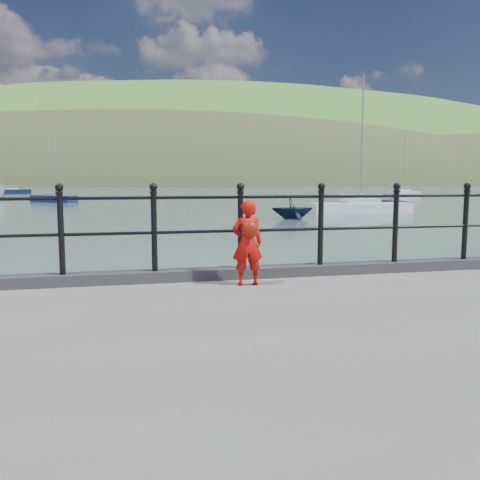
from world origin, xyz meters
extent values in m
plane|color=#2D4251|center=(0.00, 0.00, 0.00)|extent=(600.00, 600.00, 0.00)
cube|color=#28282B|center=(0.00, -0.15, 1.07)|extent=(60.00, 0.30, 0.15)
cylinder|color=black|center=(0.00, -0.15, 1.67)|extent=(18.00, 0.04, 0.04)
cylinder|color=black|center=(0.00, -0.15, 2.15)|extent=(18.00, 0.04, 0.04)
cylinder|color=black|center=(-1.80, -0.15, 1.67)|extent=(0.08, 0.08, 1.05)
sphere|color=black|center=(-1.80, -0.15, 2.29)|extent=(0.11, 0.11, 0.11)
cylinder|color=black|center=(-0.60, -0.15, 1.67)|extent=(0.08, 0.08, 1.05)
sphere|color=black|center=(-0.60, -0.15, 2.29)|extent=(0.11, 0.11, 0.11)
cylinder|color=black|center=(0.60, -0.15, 1.67)|extent=(0.08, 0.08, 1.05)
sphere|color=black|center=(0.60, -0.15, 2.29)|extent=(0.11, 0.11, 0.11)
cylinder|color=black|center=(1.80, -0.15, 1.67)|extent=(0.08, 0.08, 1.05)
sphere|color=black|center=(1.80, -0.15, 2.29)|extent=(0.11, 0.11, 0.11)
cylinder|color=black|center=(3.00, -0.15, 1.67)|extent=(0.08, 0.08, 1.05)
sphere|color=black|center=(3.00, -0.15, 2.29)|extent=(0.11, 0.11, 0.11)
cylinder|color=black|center=(4.20, -0.15, 1.67)|extent=(0.08, 0.08, 1.05)
sphere|color=black|center=(4.20, -0.15, 2.29)|extent=(0.11, 0.11, 0.11)
ellipsoid|color=#333A21|center=(20.00, 195.00, -15.40)|extent=(400.00, 100.00, 88.00)
ellipsoid|color=#387026|center=(60.00, 255.00, -27.30)|extent=(600.00, 180.00, 156.00)
cube|color=silver|center=(-35.00, 181.00, 3.00)|extent=(9.00, 6.00, 6.00)
cube|color=#4C4744|center=(-35.00, 181.00, 7.00)|extent=(9.50, 6.50, 2.00)
cube|color=silver|center=(-12.00, 181.00, 3.00)|extent=(9.00, 6.00, 6.00)
cube|color=#4C4744|center=(-12.00, 181.00, 7.00)|extent=(9.50, 6.50, 2.00)
cube|color=silver|center=(18.00, 181.00, 3.00)|extent=(9.00, 6.00, 6.00)
cube|color=#4C4744|center=(18.00, 181.00, 7.00)|extent=(9.50, 6.50, 2.00)
cube|color=silver|center=(45.00, 181.00, 3.00)|extent=(9.00, 6.00, 6.00)
cube|color=#4C4744|center=(45.00, 181.00, 7.00)|extent=(9.50, 6.50, 2.00)
imported|color=red|center=(0.58, -0.64, 1.56)|extent=(0.42, 0.28, 1.13)
ellipsoid|color=red|center=(0.58, -0.77, 1.74)|extent=(0.22, 0.11, 0.23)
imported|color=navy|center=(19.79, 30.68, 0.50)|extent=(4.67, 5.58, 0.99)
imported|color=black|center=(8.77, 21.98, 0.66)|extent=(2.61, 2.29, 1.32)
cube|color=beige|center=(35.12, 54.57, 0.25)|extent=(6.38, 4.27, 0.90)
cube|color=beige|center=(35.12, 54.57, 0.75)|extent=(2.49, 2.03, 0.50)
cylinder|color=#A5A5A8|center=(35.12, 54.57, 4.73)|extent=(0.10, 0.10, 8.06)
cylinder|color=#A5A5A8|center=(35.12, 54.57, 1.30)|extent=(2.56, 1.29, 0.06)
cube|color=white|center=(15.24, 26.23, 0.25)|extent=(7.25, 2.19, 0.90)
cube|color=beige|center=(15.24, 26.23, 0.75)|extent=(2.56, 1.46, 0.50)
cylinder|color=#A5A5A8|center=(15.24, 26.23, 5.13)|extent=(0.10, 0.10, 8.86)
cylinder|color=#A5A5A8|center=(15.24, 26.23, 1.30)|extent=(3.24, 0.15, 0.06)
cube|color=navy|center=(-8.24, 48.23, 0.25)|extent=(4.97, 4.36, 0.90)
cube|color=beige|center=(-8.24, 48.23, 0.75)|extent=(2.09, 1.97, 0.50)
cylinder|color=#A5A5A8|center=(-8.24, 48.23, 3.98)|extent=(0.10, 0.10, 6.55)
cylinder|color=#A5A5A8|center=(-8.24, 48.23, 1.30)|extent=(1.83, 1.43, 0.06)
cube|color=black|center=(-18.96, 80.90, 0.25)|extent=(5.94, 3.38, 0.90)
cube|color=beige|center=(-18.96, 80.90, 0.75)|extent=(2.26, 1.77, 0.50)
cylinder|color=#A5A5A8|center=(-18.96, 80.90, 4.31)|extent=(0.10, 0.10, 7.22)
cylinder|color=#A5A5A8|center=(-18.96, 80.90, 1.30)|extent=(2.45, 0.83, 0.06)
camera|label=1|loc=(-0.96, -7.08, 2.40)|focal=38.00mm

